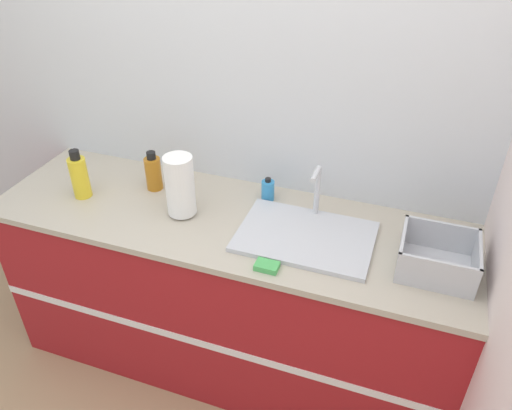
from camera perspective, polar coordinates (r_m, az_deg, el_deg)
ground_plane at (r=2.63m, az=-5.42°, el=-21.73°), size 12.00×12.00×0.00m
wall_back at (r=2.27m, az=-0.20°, el=11.55°), size 4.51×0.06×2.60m
counter_cabinet at (r=2.47m, az=-2.93°, el=-10.04°), size 2.14×0.66×0.91m
sink at (r=2.06m, az=5.72°, el=-3.37°), size 0.55×0.38×0.26m
paper_towel_roll at (r=2.15m, az=-8.68°, el=2.15°), size 0.13×0.13×0.28m
dish_rack at (r=2.00m, az=19.99°, el=-5.84°), size 0.28×0.26×0.14m
bottle_yellow at (r=2.41m, az=-19.53°, el=3.11°), size 0.08×0.08×0.24m
bottle_amber at (r=2.39m, az=-11.65°, el=3.65°), size 0.08×0.08×0.19m
soap_dispenser at (r=2.27m, az=1.37°, el=1.72°), size 0.06×0.06×0.11m
sponge at (r=1.91m, az=1.25°, el=-7.00°), size 0.09×0.06×0.02m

